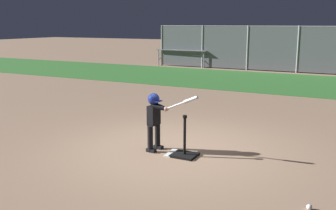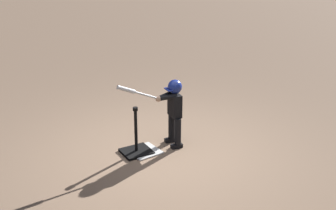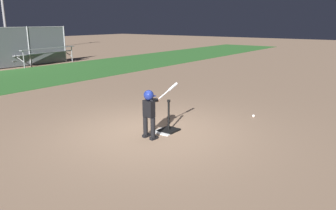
# 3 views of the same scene
# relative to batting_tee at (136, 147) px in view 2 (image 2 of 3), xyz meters

# --- Properties ---
(ground_plane) EXTENTS (90.00, 90.00, 0.00)m
(ground_plane) POSITION_rel_batting_tee_xyz_m (-0.31, 0.30, -0.10)
(ground_plane) COLOR #93755B
(home_plate) EXTENTS (0.48, 0.48, 0.02)m
(home_plate) POSITION_rel_batting_tee_xyz_m (-0.12, 0.03, -0.09)
(home_plate) COLOR white
(home_plate) RESTS_ON ground_plane
(batting_tee) EXTENTS (0.44, 0.39, 0.75)m
(batting_tee) POSITION_rel_batting_tee_xyz_m (0.00, 0.00, 0.00)
(batting_tee) COLOR black
(batting_tee) RESTS_ON ground_plane
(batter_child) EXTENTS (1.02, 0.34, 1.12)m
(batter_child) POSITION_rel_batting_tee_xyz_m (-0.61, 0.04, 0.58)
(batter_child) COLOR black
(batter_child) RESTS_ON ground_plane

